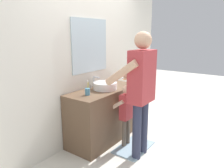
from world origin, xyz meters
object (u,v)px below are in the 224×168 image
(toothbrush_cup, at_px, (87,91))
(adult_parent, at_px, (141,84))
(soap_bottle, at_px, (112,81))
(child_toddler, at_px, (126,110))

(toothbrush_cup, bearing_deg, adult_parent, -67.35)
(soap_bottle, bearing_deg, toothbrush_cup, -174.00)
(soap_bottle, distance_m, adult_parent, 0.87)
(toothbrush_cup, bearing_deg, child_toddler, -44.49)
(child_toddler, bearing_deg, soap_bottle, 57.35)
(soap_bottle, bearing_deg, child_toddler, -122.65)
(toothbrush_cup, relative_size, child_toddler, 0.22)
(toothbrush_cup, height_order, adult_parent, adult_parent)
(adult_parent, bearing_deg, toothbrush_cup, 112.65)
(soap_bottle, relative_size, adult_parent, 0.10)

